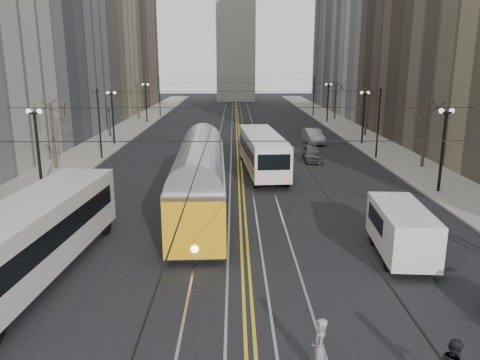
{
  "coord_description": "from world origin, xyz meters",
  "views": [
    {
      "loc": [
        -0.5,
        -13.16,
        8.78
      ],
      "look_at": [
        -0.2,
        9.95,
        3.0
      ],
      "focal_mm": 35.0,
      "sensor_mm": 36.0,
      "label": 1
    }
  ],
  "objects_px": {
    "transit_bus": "(30,243)",
    "sedan_silver": "(313,136)",
    "pedestrian_b": "(319,348)",
    "rear_bus": "(262,153)",
    "sedan_grey": "(312,153)",
    "streetcar": "(200,186)",
    "cargo_van": "(401,233)"
  },
  "relations": [
    {
      "from": "transit_bus",
      "to": "sedan_silver",
      "type": "height_order",
      "value": "transit_bus"
    },
    {
      "from": "sedan_silver",
      "to": "pedestrian_b",
      "type": "bearing_deg",
      "value": -102.98
    },
    {
      "from": "rear_bus",
      "to": "sedan_silver",
      "type": "xyz_separation_m",
      "value": [
        6.62,
        14.44,
        -0.79
      ]
    },
    {
      "from": "sedan_grey",
      "to": "pedestrian_b",
      "type": "xyz_separation_m",
      "value": [
        -4.84,
        -30.73,
        0.22
      ]
    },
    {
      "from": "transit_bus",
      "to": "streetcar",
      "type": "xyz_separation_m",
      "value": [
        6.37,
        8.5,
        0.12
      ]
    },
    {
      "from": "rear_bus",
      "to": "sedan_silver",
      "type": "height_order",
      "value": "rear_bus"
    },
    {
      "from": "pedestrian_b",
      "to": "transit_bus",
      "type": "bearing_deg",
      "value": -114.64
    },
    {
      "from": "streetcar",
      "to": "transit_bus",
      "type": "bearing_deg",
      "value": -128.85
    },
    {
      "from": "sedan_silver",
      "to": "pedestrian_b",
      "type": "xyz_separation_m",
      "value": [
        -6.52,
        -40.47,
        0.12
      ]
    },
    {
      "from": "cargo_van",
      "to": "sedan_silver",
      "type": "height_order",
      "value": "cargo_van"
    },
    {
      "from": "streetcar",
      "to": "rear_bus",
      "type": "height_order",
      "value": "streetcar"
    },
    {
      "from": "transit_bus",
      "to": "sedan_grey",
      "type": "relative_size",
      "value": 3.16
    },
    {
      "from": "cargo_van",
      "to": "sedan_grey",
      "type": "relative_size",
      "value": 1.3
    },
    {
      "from": "sedan_silver",
      "to": "transit_bus",
      "type": "bearing_deg",
      "value": -120.74
    },
    {
      "from": "rear_bus",
      "to": "transit_bus",
      "type": "bearing_deg",
      "value": -122.84
    },
    {
      "from": "sedan_silver",
      "to": "pedestrian_b",
      "type": "relative_size",
      "value": 2.68
    },
    {
      "from": "streetcar",
      "to": "cargo_van",
      "type": "relative_size",
      "value": 2.75
    },
    {
      "from": "rear_bus",
      "to": "pedestrian_b",
      "type": "relative_size",
      "value": 6.71
    },
    {
      "from": "pedestrian_b",
      "to": "streetcar",
      "type": "bearing_deg",
      "value": -157.48
    },
    {
      "from": "streetcar",
      "to": "cargo_van",
      "type": "xyz_separation_m",
      "value": [
        9.69,
        -6.36,
        -0.56
      ]
    },
    {
      "from": "sedan_silver",
      "to": "streetcar",
      "type": "bearing_deg",
      "value": -116.96
    },
    {
      "from": "rear_bus",
      "to": "sedan_grey",
      "type": "distance_m",
      "value": 6.88
    },
    {
      "from": "cargo_van",
      "to": "sedan_silver",
      "type": "bearing_deg",
      "value": 92.25
    },
    {
      "from": "rear_bus",
      "to": "sedan_grey",
      "type": "height_order",
      "value": "rear_bus"
    },
    {
      "from": "sedan_grey",
      "to": "pedestrian_b",
      "type": "relative_size",
      "value": 2.27
    },
    {
      "from": "streetcar",
      "to": "sedan_grey",
      "type": "height_order",
      "value": "streetcar"
    },
    {
      "from": "transit_bus",
      "to": "streetcar",
      "type": "relative_size",
      "value": 0.88
    },
    {
      "from": "transit_bus",
      "to": "cargo_van",
      "type": "distance_m",
      "value": 16.21
    },
    {
      "from": "streetcar",
      "to": "rear_bus",
      "type": "relative_size",
      "value": 1.22
    },
    {
      "from": "cargo_van",
      "to": "pedestrian_b",
      "type": "height_order",
      "value": "cargo_van"
    },
    {
      "from": "streetcar",
      "to": "sedan_grey",
      "type": "bearing_deg",
      "value": 57.73
    },
    {
      "from": "streetcar",
      "to": "sedan_silver",
      "type": "height_order",
      "value": "streetcar"
    }
  ]
}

